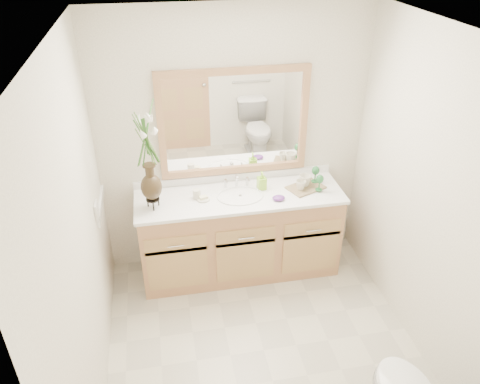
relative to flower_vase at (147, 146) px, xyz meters
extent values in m
plane|color=#BBB5A0|center=(0.75, -0.95, -1.40)|extent=(2.60, 2.60, 0.00)
cube|color=white|center=(0.75, -0.95, 1.00)|extent=(2.40, 2.60, 0.02)
cube|color=white|center=(0.75, 0.35, -0.20)|extent=(2.40, 0.02, 2.40)
cube|color=white|center=(-0.45, -0.95, -0.20)|extent=(0.02, 2.60, 2.40)
cube|color=white|center=(1.95, -0.95, -0.20)|extent=(0.02, 2.60, 2.40)
cube|color=#B27A56|center=(0.75, 0.06, -1.00)|extent=(1.80, 0.55, 0.80)
cube|color=white|center=(0.75, 0.06, -0.59)|extent=(1.84, 0.57, 0.03)
ellipsoid|color=white|center=(0.75, 0.04, -0.63)|extent=(0.38, 0.30, 0.12)
cylinder|color=silver|center=(0.75, 0.22, -0.52)|extent=(0.02, 0.02, 0.11)
cylinder|color=silver|center=(0.65, 0.22, -0.53)|extent=(0.02, 0.02, 0.08)
cylinder|color=silver|center=(0.85, 0.22, -0.53)|extent=(0.02, 0.02, 0.08)
cube|color=white|center=(0.75, 0.33, 0.00)|extent=(1.20, 0.01, 0.85)
cube|color=#B27A56|center=(0.75, 0.32, 0.46)|extent=(1.32, 0.04, 0.06)
cube|color=#B27A56|center=(0.75, 0.32, -0.45)|extent=(1.32, 0.04, 0.06)
cube|color=#B27A56|center=(0.12, 0.32, 0.00)|extent=(0.06, 0.04, 0.85)
cube|color=#B27A56|center=(1.38, 0.32, 0.00)|extent=(0.06, 0.04, 0.85)
cube|color=white|center=(-0.43, -0.19, -0.42)|extent=(0.02, 0.12, 0.12)
cylinder|color=black|center=(0.00, 0.00, -0.49)|extent=(0.11, 0.11, 0.01)
ellipsoid|color=black|center=(0.00, 0.00, -0.37)|extent=(0.17, 0.17, 0.23)
cylinder|color=black|center=(0.00, 0.00, -0.23)|extent=(0.07, 0.07, 0.10)
cylinder|color=#4C7A33|center=(0.00, 0.00, 0.04)|extent=(0.06, 0.06, 0.41)
cylinder|color=beige|center=(0.38, 0.08, -0.53)|extent=(0.07, 0.07, 0.09)
cylinder|color=beige|center=(0.43, 0.04, -0.56)|extent=(0.11, 0.11, 0.01)
cube|color=beige|center=(0.43, 0.04, -0.55)|extent=(0.08, 0.07, 0.02)
imported|color=#8ED031|center=(0.97, 0.14, -0.50)|extent=(0.07, 0.07, 0.15)
ellipsoid|color=#5B297C|center=(1.07, -0.08, -0.55)|extent=(0.13, 0.11, 0.04)
cube|color=brown|center=(1.36, 0.07, -0.56)|extent=(0.38, 0.32, 0.02)
imported|color=beige|center=(1.30, 0.04, -0.51)|extent=(0.11, 0.10, 0.09)
imported|color=beige|center=(1.36, 0.09, -0.50)|extent=(0.13, 0.13, 0.11)
cylinder|color=#226730|center=(1.46, -0.01, -0.55)|extent=(0.06, 0.06, 0.01)
cylinder|color=#226730|center=(1.46, -0.01, -0.50)|extent=(0.01, 0.01, 0.10)
ellipsoid|color=#226730|center=(1.46, -0.01, -0.44)|extent=(0.07, 0.07, 0.08)
cylinder|color=#226730|center=(1.47, 0.14, -0.55)|extent=(0.07, 0.07, 0.01)
cylinder|color=#226730|center=(1.47, 0.14, -0.50)|extent=(0.01, 0.01, 0.10)
ellipsoid|color=#226730|center=(1.47, 0.14, -0.44)|extent=(0.07, 0.07, 0.08)
camera|label=1|loc=(0.09, -3.41, 1.56)|focal=35.00mm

